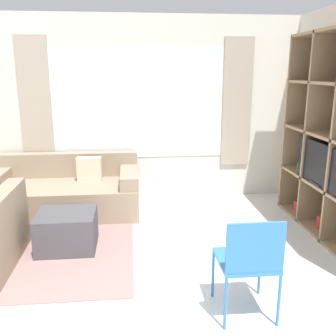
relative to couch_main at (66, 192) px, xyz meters
The scene contains 5 objects.
wall_back 1.60m from the couch_main, 27.14° to the left, with size 5.93×0.11×2.70m.
area_rug 1.19m from the couch_main, 99.08° to the right, with size 2.20×2.10×0.01m, color gray.
couch_main is the anchor object (origin of this frame).
ottoman 1.17m from the couch_main, 80.28° to the right, with size 0.63×0.56×0.42m.
folding_chair 3.11m from the couch_main, 54.35° to the right, with size 0.44×0.46×0.86m.
Camera 1 is at (-0.12, -2.27, 1.92)m, focal length 40.00 mm.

